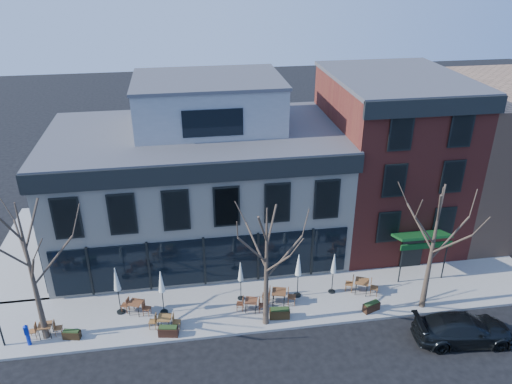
{
  "coord_description": "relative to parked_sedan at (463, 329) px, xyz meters",
  "views": [
    {
      "loc": [
        -0.82,
        -24.68,
        18.45
      ],
      "look_at": [
        3.4,
        2.0,
        5.15
      ],
      "focal_mm": 35.0,
      "sensor_mm": 36.0,
      "label": 1
    }
  ],
  "objects": [
    {
      "name": "sidewalk_side",
      "position": [
        -24.13,
        12.66,
        -0.67
      ],
      "size": [
        4.5,
        12.0,
        0.15
      ],
      "primitive_type": "cube",
      "color": "gray",
      "rests_on": "ground"
    },
    {
      "name": "tree_right",
      "position": [
        -0.86,
        2.75,
        3.28
      ],
      "size": [
        3.72,
        3.77,
        7.48
      ],
      "color": "#382B21",
      "rests_on": "sidewalk_front"
    },
    {
      "name": "ground",
      "position": [
        -12.88,
        6.66,
        -0.74
      ],
      "size": [
        120.0,
        120.0,
        0.0
      ],
      "primitive_type": "plane",
      "color": "black",
      "rests_on": "ground"
    },
    {
      "name": "umbrella_0",
      "position": [
        -17.7,
        4.86,
        1.51
      ],
      "size": [
        0.48,
        0.48,
        2.97
      ],
      "color": "black",
      "rests_on": "sidewalk_front"
    },
    {
      "name": "cafe_set_4",
      "position": [
        -8.86,
        4.27,
        -0.06
      ],
      "size": [
        2.0,
        0.98,
        1.03
      ],
      "color": "brown",
      "rests_on": "sidewalk_front"
    },
    {
      "name": "planter_0",
      "position": [
        -20.04,
        3.16,
        -0.34
      ],
      "size": [
        0.95,
        0.53,
        0.5
      ],
      "color": "black",
      "rests_on": "sidewalk_front"
    },
    {
      "name": "umbrella_1",
      "position": [
        -15.33,
        4.48,
        1.35
      ],
      "size": [
        0.44,
        0.44,
        2.75
      ],
      "color": "black",
      "rests_on": "sidewalk_front"
    },
    {
      "name": "cafe_set_5",
      "position": [
        -3.88,
        4.47,
        -0.07
      ],
      "size": [
        1.96,
        1.26,
        1.02
      ],
      "color": "brown",
      "rests_on": "sidewalk_front"
    },
    {
      "name": "planter_3",
      "position": [
        -3.88,
        2.83,
        -0.32
      ],
      "size": [
        1.05,
        0.7,
        0.55
      ],
      "color": "black",
      "rests_on": "sidewalk_front"
    },
    {
      "name": "bg_building",
      "position": [
        10.12,
        12.66,
        4.26
      ],
      "size": [
        12.0,
        12.0,
        10.0
      ],
      "primitive_type": "cube",
      "color": "#8C664C",
      "rests_on": "ground"
    },
    {
      "name": "tree_corner",
      "position": [
        -21.36,
        3.45,
        3.51
      ],
      "size": [
        3.93,
        3.98,
        7.92
      ],
      "color": "#382B21",
      "rests_on": "sidewalk_front"
    },
    {
      "name": "corner_building",
      "position": [
        -12.8,
        11.73,
        3.98
      ],
      "size": [
        18.39,
        10.39,
        11.1
      ],
      "color": "beige",
      "rests_on": "ground"
    },
    {
      "name": "umbrella_3",
      "position": [
        -7.66,
        4.77,
        1.41
      ],
      "size": [
        0.45,
        0.45,
        2.84
      ],
      "color": "black",
      "rests_on": "sidewalk_front"
    },
    {
      "name": "sidewalk_front",
      "position": [
        -9.63,
        4.51,
        -0.67
      ],
      "size": [
        33.5,
        4.7,
        0.15
      ],
      "primitive_type": "cube",
      "color": "gray",
      "rests_on": "ground"
    },
    {
      "name": "cafe_set_1",
      "position": [
        -16.84,
        4.66,
        -0.13
      ],
      "size": [
        1.76,
        1.04,
        0.91
      ],
      "color": "brown",
      "rests_on": "sidewalk_front"
    },
    {
      "name": "umbrella_2",
      "position": [
        -10.94,
        5.02,
        1.17
      ],
      "size": [
        0.4,
        0.4,
        2.5
      ],
      "color": "black",
      "rests_on": "sidewalk_front"
    },
    {
      "name": "tree_mid",
      "position": [
        -9.86,
        2.75,
        3.05
      ],
      "size": [
        3.5,
        3.55,
        7.04
      ],
      "color": "#382B21",
      "rests_on": "sidewalk_front"
    },
    {
      "name": "cafe_set_3",
      "position": [
        -10.51,
        3.86,
        -0.14
      ],
      "size": [
        1.73,
        0.86,
        0.88
      ],
      "color": "brown",
      "rests_on": "sidewalk_front"
    },
    {
      "name": "cafe_set_2",
      "position": [
        -15.26,
        3.17,
        -0.13
      ],
      "size": [
        1.76,
        0.8,
        0.91
      ],
      "color": "brown",
      "rests_on": "sidewalk_front"
    },
    {
      "name": "planter_2",
      "position": [
        -9.06,
        3.05,
        -0.29
      ],
      "size": [
        1.14,
        0.55,
        0.62
      ],
      "color": "black",
      "rests_on": "sidewalk_front"
    },
    {
      "name": "umbrella_4",
      "position": [
        -5.56,
        4.8,
        1.28
      ],
      "size": [
        0.42,
        0.42,
        2.65
      ],
      "color": "black",
      "rests_on": "sidewalk_front"
    },
    {
      "name": "call_box",
      "position": [
        -22.12,
        3.02,
        0.09
      ],
      "size": [
        0.26,
        0.26,
        1.29
      ],
      "color": "#0C239F",
      "rests_on": "sidewalk_front"
    },
    {
      "name": "red_brick_building",
      "position": [
        0.12,
        11.64,
        4.89
      ],
      "size": [
        8.2,
        11.78,
        11.18
      ],
      "color": "maroon",
      "rests_on": "ground"
    },
    {
      "name": "planter_1",
      "position": [
        -15.08,
        2.58,
        -0.31
      ],
      "size": [
        1.08,
        0.58,
        0.58
      ],
      "color": "#331A11",
      "rests_on": "sidewalk_front"
    },
    {
      "name": "parked_sedan",
      "position": [
        0.0,
        0.0,
        0.0
      ],
      "size": [
        5.29,
        2.55,
        1.48
      ],
      "primitive_type": "imported",
      "rotation": [
        0.0,
        0.0,
        1.48
      ],
      "color": "black",
      "rests_on": "ground"
    },
    {
      "name": "cafe_set_0",
      "position": [
        -21.38,
        3.53,
        -0.13
      ],
      "size": [
        1.7,
        0.7,
        0.89
      ],
      "color": "brown",
      "rests_on": "sidewalk_front"
    }
  ]
}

